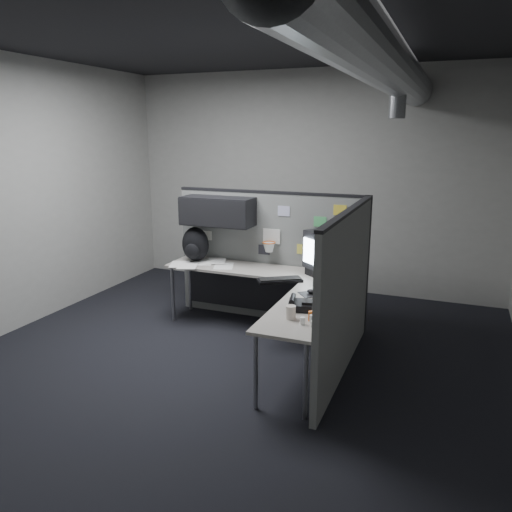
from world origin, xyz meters
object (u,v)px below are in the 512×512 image
at_px(backpack, 195,245).
at_px(desk, 271,287).
at_px(keyboard, 280,280).
at_px(phone, 300,304).
at_px(monitor, 330,253).

bearing_deg(backpack, desk, -6.74).
height_order(keyboard, phone, phone).
distance_m(keyboard, backpack, 1.37).
xyz_separation_m(monitor, keyboard, (-0.45, -0.44, -0.25)).
bearing_deg(monitor, phone, -95.55).
bearing_deg(desk, backpack, 164.18).
distance_m(monitor, keyboard, 0.67).
relative_size(desk, keyboard, 4.61).
bearing_deg(desk, keyboard, -38.58).
bearing_deg(monitor, keyboard, -141.49).
bearing_deg(keyboard, backpack, 172.93).
relative_size(desk, phone, 8.14).
relative_size(monitor, keyboard, 1.26).
distance_m(desk, backpack, 1.22).
bearing_deg(monitor, desk, -158.06).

